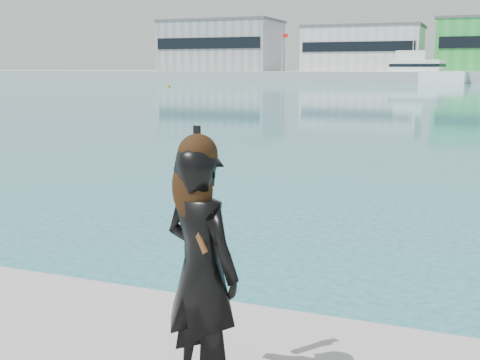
{
  "coord_description": "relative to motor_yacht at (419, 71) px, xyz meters",
  "views": [
    {
      "loc": [
        1.22,
        -3.94,
        2.97
      ],
      "look_at": [
        -0.39,
        0.19,
        2.13
      ],
      "focal_mm": 45.0,
      "sensor_mm": 36.0,
      "label": 1
    }
  ],
  "objects": [
    {
      "name": "flagpole_left",
      "position": [
        -29.0,
        8.63,
        4.38
      ],
      "size": [
        1.28,
        0.16,
        8.0
      ],
      "color": "silver",
      "rests_on": "far_quay"
    },
    {
      "name": "motor_yacht",
      "position": [
        0.0,
        0.0,
        0.0
      ],
      "size": [
        17.08,
        8.23,
        7.69
      ],
      "rotation": [
        0.0,
        0.0,
        -0.23
      ],
      "color": "white",
      "rests_on": "ground"
    },
    {
      "name": "warehouse_white",
      "position": [
        -13.1,
        15.61,
        4.6
      ],
      "size": [
        24.48,
        15.35,
        9.5
      ],
      "color": "silver",
      "rests_on": "far_quay"
    },
    {
      "name": "warehouse_grey_left",
      "position": [
        -46.1,
        15.61,
        5.6
      ],
      "size": [
        26.52,
        16.36,
        11.5
      ],
      "color": "gray",
      "rests_on": "far_quay"
    },
    {
      "name": "buoy_far",
      "position": [
        -32.68,
        -35.95,
        -2.16
      ],
      "size": [
        0.5,
        0.5,
        0.5
      ],
      "primitive_type": "sphere",
      "color": "#F1AF0C",
      "rests_on": "ground"
    },
    {
      "name": "woman",
      "position": [
        8.51,
        -112.89,
        -0.46
      ],
      "size": [
        0.72,
        0.6,
        1.78
      ],
      "rotation": [
        0.0,
        0.0,
        2.76
      ],
      "color": "black",
      "rests_on": "near_quay"
    },
    {
      "name": "far_quay",
      "position": [
        8.9,
        17.63,
        -1.16
      ],
      "size": [
        320.0,
        40.0,
        2.0
      ],
      "primitive_type": "cube",
      "color": "#9E9E99",
      "rests_on": "ground"
    }
  ]
}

